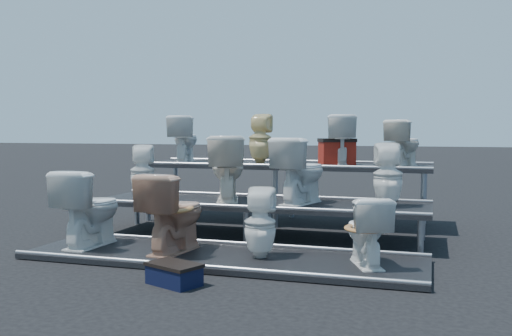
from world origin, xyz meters
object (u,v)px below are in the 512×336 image
(toilet_4, at_px, (142,171))
(toilet_11, at_px, (404,143))
(toilet_0, at_px, (90,208))
(toilet_8, at_px, (184,139))
(red_crate, at_px, (337,154))
(toilet_6, at_px, (301,171))
(toilet_7, at_px, (388,175))
(step_stool, at_px, (174,276))
(toilet_5, at_px, (227,168))
(toilet_2, at_px, (260,223))
(toilet_9, at_px, (260,139))
(toilet_3, at_px, (366,231))
(toilet_10, at_px, (340,140))
(toilet_1, at_px, (174,212))

(toilet_4, distance_m, toilet_11, 3.59)
(toilet_0, height_order, toilet_11, toilet_11)
(toilet_8, height_order, red_crate, toilet_8)
(toilet_0, distance_m, toilet_6, 2.52)
(toilet_7, xyz_separation_m, toilet_8, (-3.19, 1.30, 0.38))
(toilet_11, height_order, red_crate, toilet_11)
(red_crate, bearing_deg, step_stool, -127.00)
(step_stool, bearing_deg, toilet_5, 120.96)
(toilet_5, bearing_deg, toilet_7, 161.54)
(toilet_2, relative_size, toilet_9, 0.96)
(toilet_3, relative_size, toilet_10, 0.94)
(toilet_9, bearing_deg, toilet_7, 143.02)
(toilet_5, bearing_deg, toilet_0, 29.72)
(toilet_1, height_order, toilet_8, toilet_8)
(toilet_7, distance_m, toilet_11, 1.35)
(toilet_7, bearing_deg, toilet_2, 38.98)
(toilet_3, relative_size, toilet_6, 0.83)
(toilet_5, distance_m, toilet_10, 1.82)
(toilet_8, bearing_deg, red_crate, 166.05)
(toilet_4, xyz_separation_m, toilet_5, (1.20, 0.00, 0.06))
(toilet_3, bearing_deg, toilet_4, -44.25)
(toilet_6, bearing_deg, toilet_2, 101.15)
(toilet_5, bearing_deg, toilet_9, -110.62)
(toilet_1, distance_m, red_crate, 2.90)
(toilet_6, bearing_deg, toilet_7, -163.45)
(toilet_1, bearing_deg, toilet_4, -43.24)
(toilet_9, bearing_deg, red_crate, 172.40)
(toilet_2, relative_size, toilet_8, 1.01)
(toilet_10, bearing_deg, toilet_7, 105.45)
(red_crate, bearing_deg, toilet_4, -176.46)
(toilet_3, distance_m, toilet_9, 3.30)
(toilet_4, distance_m, toilet_10, 2.79)
(step_stool, bearing_deg, toilet_8, 135.47)
(toilet_2, relative_size, toilet_11, 1.12)
(step_stool, bearing_deg, toilet_0, 169.07)
(toilet_0, height_order, toilet_2, toilet_0)
(toilet_5, relative_size, toilet_8, 1.16)
(toilet_0, xyz_separation_m, toilet_2, (2.00, 0.00, -0.07))
(toilet_0, xyz_separation_m, toilet_9, (1.21, 2.60, 0.74))
(toilet_5, bearing_deg, step_stool, 80.15)
(toilet_4, bearing_deg, toilet_0, 68.63)
(toilet_10, relative_size, step_stool, 1.55)
(toilet_1, relative_size, toilet_4, 1.21)
(toilet_5, distance_m, toilet_11, 2.51)
(toilet_4, xyz_separation_m, toilet_6, (2.17, 0.00, 0.05))
(toilet_0, bearing_deg, toilet_3, -177.80)
(toilet_3, bearing_deg, toilet_10, -97.00)
(toilet_10, bearing_deg, toilet_6, 62.85)
(toilet_1, relative_size, toilet_3, 1.26)
(toilet_9, xyz_separation_m, red_crate, (1.16, -0.08, -0.21))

